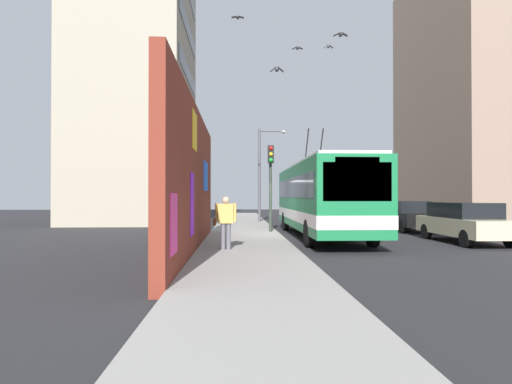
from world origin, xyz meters
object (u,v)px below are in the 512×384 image
at_px(traffic_light, 271,173).
at_px(street_lamp, 263,168).
at_px(parked_car_champagne, 464,221).
at_px(city_bus, 320,196).
at_px(pedestrian_near_wall, 225,218).
at_px(parked_car_black, 406,215).

xyz_separation_m(traffic_light, street_lamp, (8.13, -0.12, 0.82)).
distance_m(parked_car_champagne, street_lamp, 14.11).
height_order(city_bus, traffic_light, city_bus).
bearing_deg(traffic_light, street_lamp, -0.85).
xyz_separation_m(city_bus, pedestrian_near_wall, (-5.36, 4.10, -0.70)).
xyz_separation_m(pedestrian_near_wall, traffic_light, (6.51, -1.95, 1.79)).
xyz_separation_m(parked_car_black, traffic_light, (-2.08, 7.35, 2.08)).
bearing_deg(pedestrian_near_wall, city_bus, -37.38).
distance_m(city_bus, parked_car_champagne, 5.85).
height_order(pedestrian_near_wall, traffic_light, traffic_light).
bearing_deg(street_lamp, city_bus, -167.65).
bearing_deg(traffic_light, city_bus, -118.02).
xyz_separation_m(parked_car_champagne, street_lamp, (11.76, 7.23, 2.90)).
bearing_deg(parked_car_champagne, street_lamp, 31.58).
xyz_separation_m(parked_car_champagne, pedestrian_near_wall, (-2.88, 9.30, 0.29)).
bearing_deg(pedestrian_near_wall, parked_car_champagne, -72.82).
relative_size(city_bus, parked_car_black, 2.56).
bearing_deg(pedestrian_near_wall, street_lamp, -8.04).
height_order(parked_car_champagne, pedestrian_near_wall, pedestrian_near_wall).
relative_size(pedestrian_near_wall, traffic_light, 0.41).
height_order(traffic_light, street_lamp, street_lamp).
relative_size(city_bus, street_lamp, 1.87).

